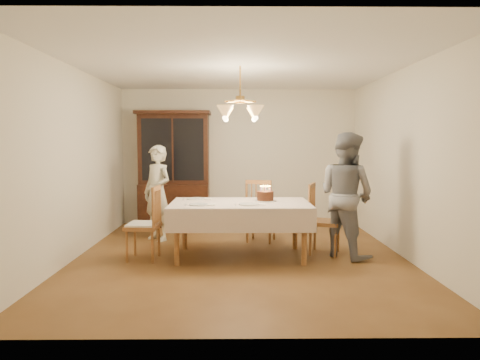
{
  "coord_description": "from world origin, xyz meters",
  "views": [
    {
      "loc": [
        -0.06,
        -5.82,
        1.58
      ],
      "look_at": [
        0.0,
        0.2,
        1.05
      ],
      "focal_mm": 32.0,
      "sensor_mm": 36.0,
      "label": 1
    }
  ],
  "objects_px": {
    "dining_table": "(240,208)",
    "elderly_woman": "(157,193)",
    "chair_far_side": "(261,214)",
    "birthday_cake": "(265,197)",
    "china_hutch": "(174,171)"
  },
  "relations": [
    {
      "from": "birthday_cake",
      "to": "chair_far_side",
      "type": "bearing_deg",
      "value": 90.7
    },
    {
      "from": "chair_far_side",
      "to": "dining_table",
      "type": "bearing_deg",
      "value": -110.46
    },
    {
      "from": "chair_far_side",
      "to": "birthday_cake",
      "type": "height_order",
      "value": "chair_far_side"
    },
    {
      "from": "dining_table",
      "to": "china_hutch",
      "type": "distance_m",
      "value": 2.59
    },
    {
      "from": "dining_table",
      "to": "elderly_woman",
      "type": "distance_m",
      "value": 1.68
    },
    {
      "from": "elderly_woman",
      "to": "china_hutch",
      "type": "bearing_deg",
      "value": 126.35
    },
    {
      "from": "dining_table",
      "to": "elderly_woman",
      "type": "xyz_separation_m",
      "value": [
        -1.32,
        1.03,
        0.09
      ]
    },
    {
      "from": "chair_far_side",
      "to": "birthday_cake",
      "type": "bearing_deg",
      "value": -89.3
    },
    {
      "from": "china_hutch",
      "to": "birthday_cake",
      "type": "bearing_deg",
      "value": -53.76
    },
    {
      "from": "china_hutch",
      "to": "chair_far_side",
      "type": "distance_m",
      "value": 2.14
    },
    {
      "from": "elderly_woman",
      "to": "birthday_cake",
      "type": "distance_m",
      "value": 1.91
    },
    {
      "from": "dining_table",
      "to": "elderly_woman",
      "type": "bearing_deg",
      "value": 142.04
    },
    {
      "from": "dining_table",
      "to": "elderly_woman",
      "type": "relative_size",
      "value": 1.24
    },
    {
      "from": "dining_table",
      "to": "china_hutch",
      "type": "xyz_separation_m",
      "value": [
        -1.22,
        2.25,
        0.36
      ]
    },
    {
      "from": "dining_table",
      "to": "elderly_woman",
      "type": "height_order",
      "value": "elderly_woman"
    }
  ]
}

